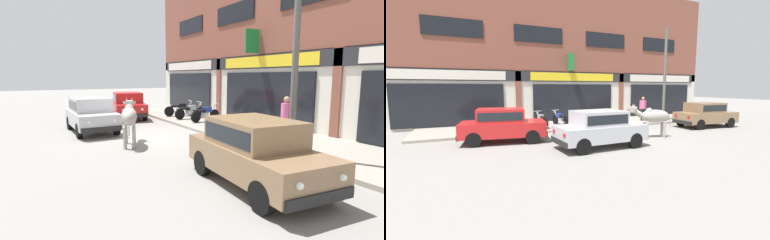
% 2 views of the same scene
% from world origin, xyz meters
% --- Properties ---
extents(ground_plane, '(90.00, 90.00, 0.00)m').
position_xyz_m(ground_plane, '(0.00, 0.00, 0.00)').
color(ground_plane, gray).
extents(sidewalk, '(19.00, 3.68, 0.12)m').
position_xyz_m(sidewalk, '(0.00, 4.04, 0.06)').
color(sidewalk, gray).
rests_on(sidewalk, ground).
extents(shop_building, '(23.00, 1.40, 9.42)m').
position_xyz_m(shop_building, '(-0.00, 6.14, 4.49)').
color(shop_building, brown).
rests_on(shop_building, ground).
extents(cow, '(2.08, 1.00, 1.61)m').
position_xyz_m(cow, '(0.94, -1.02, 1.01)').
color(cow, '#9E998E').
rests_on(cow, ground).
extents(car_0, '(3.70, 1.85, 1.46)m').
position_xyz_m(car_0, '(5.99, 0.22, 0.81)').
color(car_0, black).
rests_on(car_0, ground).
extents(car_1, '(3.65, 1.70, 1.46)m').
position_xyz_m(car_1, '(-2.29, -1.70, 0.81)').
color(car_1, black).
rests_on(car_1, ground).
extents(car_2, '(3.78, 2.14, 1.46)m').
position_xyz_m(car_2, '(-5.59, 0.90, 0.81)').
color(car_2, black).
rests_on(car_2, ground).
extents(motorcycle_0, '(0.59, 1.80, 0.88)m').
position_xyz_m(motorcycle_0, '(-4.27, 3.51, 0.51)').
color(motorcycle_0, black).
rests_on(motorcycle_0, sidewalk).
extents(motorcycle_1, '(0.52, 1.81, 0.88)m').
position_xyz_m(motorcycle_1, '(-3.08, 3.52, 0.51)').
color(motorcycle_1, black).
rests_on(motorcycle_1, sidewalk).
extents(motorcycle_2, '(0.58, 1.80, 0.88)m').
position_xyz_m(motorcycle_2, '(-1.84, 3.73, 0.51)').
color(motorcycle_2, black).
rests_on(motorcycle_2, sidewalk).
extents(pedestrian, '(0.50, 0.32, 1.60)m').
position_xyz_m(pedestrian, '(3.87, 3.32, 1.11)').
color(pedestrian, '#2D2D33').
rests_on(pedestrian, sidewalk).
extents(utility_pole, '(0.18, 0.18, 6.00)m').
position_xyz_m(utility_pole, '(4.89, 2.50, 3.12)').
color(utility_pole, '#595651').
rests_on(utility_pole, sidewalk).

